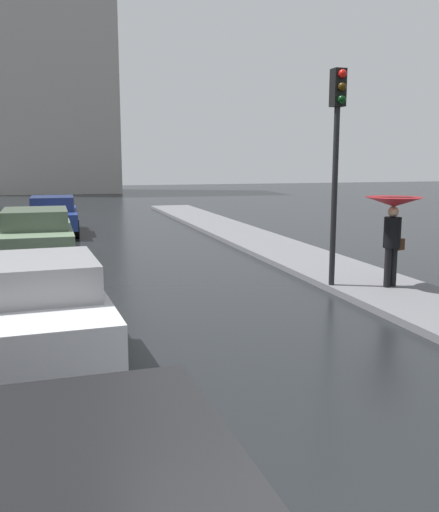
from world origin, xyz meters
The scene contains 6 objects.
car_white_mid_road centered at (-1.85, 5.31, 0.75)m, with size 2.05×4.19×1.47m.
car_green_far_ahead centered at (-2.00, 13.14, 0.77)m, with size 1.92×4.53×1.50m.
car_blue_behind_camera centered at (-1.52, 19.51, 0.74)m, with size 1.91×4.47×1.43m.
pedestrian_with_umbrella_near centered at (5.21, 7.45, 1.68)m, with size 1.17×1.17×1.89m.
traffic_light centered at (4.11, 7.94, 3.23)m, with size 0.26×0.39×4.47m.
distant_tower centered at (-1.98, 48.72, 12.39)m, with size 13.18×8.03×27.51m.
Camera 1 is at (-1.61, -2.81, 2.80)m, focal length 39.99 mm.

